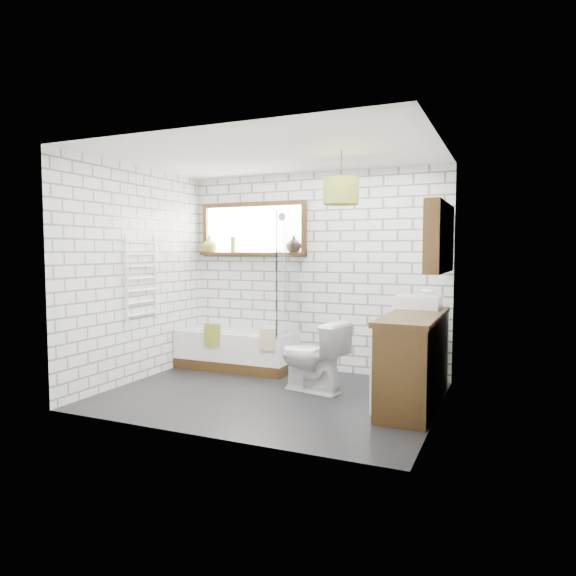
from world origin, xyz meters
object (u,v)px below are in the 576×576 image
at_px(toilet, 312,356).
at_px(pendant, 341,191).
at_px(vanity, 415,359).
at_px(basin, 418,302).
at_px(bathtub, 237,349).

relative_size(toilet, pendant, 2.22).
relative_size(vanity, basin, 3.37).
height_order(vanity, basin, basin).
height_order(bathtub, vanity, vanity).
height_order(toilet, pendant, pendant).
bearing_deg(bathtub, pendant, -28.24).
distance_m(bathtub, pendant, 2.66).
distance_m(vanity, pendant, 1.81).
bearing_deg(toilet, pendant, 68.71).
relative_size(bathtub, vanity, 0.96).
bearing_deg(pendant, basin, 49.61).
bearing_deg(toilet, vanity, 101.68).
xyz_separation_m(bathtub, basin, (2.32, -0.16, 0.73)).
bearing_deg(vanity, bathtub, 164.51).
bearing_deg(basin, toilet, -155.65).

